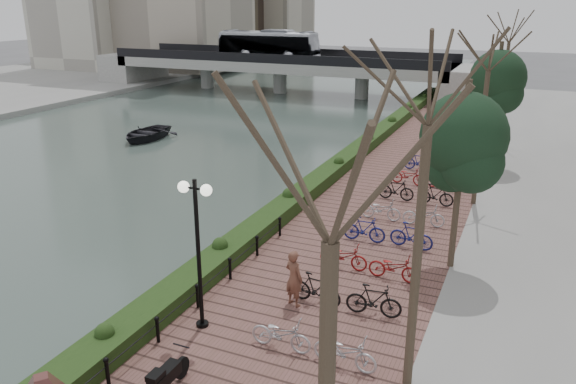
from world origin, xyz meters
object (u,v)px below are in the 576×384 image
Objects in this scene: motorcycle at (167,375)px; lamppost at (197,222)px; boat at (146,133)px; pedestrian at (294,278)px.

lamppost is at bearing 105.46° from motorcycle.
lamppost is 0.96× the size of boat.
pedestrian is at bearing 76.58° from motorcycle.
lamppost is 2.45× the size of pedestrian.
motorcycle is 0.32× the size of boat.
pedestrian is 0.39× the size of boat.
pedestrian reaches higher than boat.
boat is (-18.83, 17.46, -0.90)m from pedestrian.
pedestrian is at bearing 47.82° from lamppost.
pedestrian is (1.14, 4.94, 0.44)m from motorcycle.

